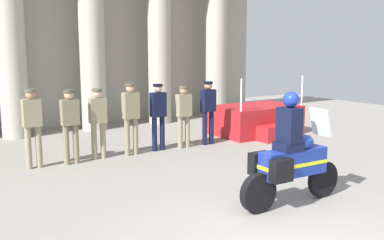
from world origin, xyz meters
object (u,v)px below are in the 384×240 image
object	(u,v)px
reviewing_stand	(257,121)
officer_in_row_3	(131,113)
officer_in_row_4	(158,112)
officer_in_row_6	(208,108)
motorcycle_with_rider	(290,159)
officer_in_row_1	(70,121)
officer_in_row_0	(32,122)
officer_in_row_5	(184,112)
officer_in_row_2	(98,118)

from	to	relation	value
reviewing_stand	officer_in_row_3	world-z (taller)	reviewing_stand
officer_in_row_4	officer_in_row_6	size ratio (longest dim) A/B	1.00
officer_in_row_3	officer_in_row_4	xyz separation A→B (m)	(0.77, 0.05, -0.03)
officer_in_row_4	motorcycle_with_rider	size ratio (longest dim) A/B	0.81
officer_in_row_1	officer_in_row_0	bearing A→B (deg)	-6.95
officer_in_row_4	motorcycle_with_rider	xyz separation A→B (m)	(-0.07, -4.65, -0.21)
officer_in_row_6	motorcycle_with_rider	xyz separation A→B (m)	(-1.54, -4.56, -0.21)
reviewing_stand	officer_in_row_1	size ratio (longest dim) A/B	1.50
officer_in_row_0	officer_in_row_5	bearing A→B (deg)	178.38
officer_in_row_6	motorcycle_with_rider	distance (m)	4.81
officer_in_row_0	officer_in_row_3	world-z (taller)	officer_in_row_3
reviewing_stand	motorcycle_with_rider	world-z (taller)	motorcycle_with_rider
officer_in_row_2	officer_in_row_5	xyz separation A→B (m)	(2.29, -0.10, -0.02)
officer_in_row_4	officer_in_row_6	xyz separation A→B (m)	(1.47, -0.09, 0.01)
officer_in_row_5	officer_in_row_6	world-z (taller)	officer_in_row_6
officer_in_row_3	motorcycle_with_rider	xyz separation A→B (m)	(0.70, -4.60, -0.24)
officer_in_row_0	officer_in_row_3	size ratio (longest dim) A/B	0.99
officer_in_row_3	officer_in_row_5	bearing A→B (deg)	178.27
officer_in_row_1	motorcycle_with_rider	world-z (taller)	motorcycle_with_rider
reviewing_stand	officer_in_row_0	size ratio (longest dim) A/B	1.45
officer_in_row_0	officer_in_row_4	size ratio (longest dim) A/B	1.02
officer_in_row_1	officer_in_row_5	bearing A→B (deg)	179.81
motorcycle_with_rider	officer_in_row_5	bearing A→B (deg)	82.08
officer_in_row_1	officer_in_row_5	xyz separation A→B (m)	(2.97, 0.01, -0.03)
officer_in_row_0	motorcycle_with_rider	distance (m)	5.53
officer_in_row_3	officer_in_row_6	world-z (taller)	officer_in_row_3
officer_in_row_4	reviewing_stand	bearing A→B (deg)	-175.92
officer_in_row_3	officer_in_row_4	bearing A→B (deg)	-176.41
reviewing_stand	officer_in_row_5	world-z (taller)	reviewing_stand
officer_in_row_3	officer_in_row_6	bearing A→B (deg)	178.56
officer_in_row_1	motorcycle_with_rider	bearing A→B (deg)	115.37
officer_in_row_3	officer_in_row_5	world-z (taller)	officer_in_row_3
officer_in_row_1	officer_in_row_4	distance (m)	2.28
officer_in_row_0	officer_in_row_2	size ratio (longest dim) A/B	1.04
officer_in_row_2	officer_in_row_4	xyz separation A→B (m)	(1.58, -0.01, 0.02)
officer_in_row_1	officer_in_row_6	bearing A→B (deg)	179.67
officer_in_row_1	reviewing_stand	bearing A→B (deg)	-176.70
officer_in_row_0	motorcycle_with_rider	bearing A→B (deg)	122.37
officer_in_row_6	officer_in_row_3	bearing A→B (deg)	-1.44
officer_in_row_3	motorcycle_with_rider	distance (m)	4.66
officer_in_row_4	officer_in_row_5	world-z (taller)	officer_in_row_4
officer_in_row_0	officer_in_row_5	size ratio (longest dim) A/B	1.06
officer_in_row_5	officer_in_row_6	size ratio (longest dim) A/B	0.95
officer_in_row_3	officer_in_row_4	world-z (taller)	officer_in_row_3
reviewing_stand	officer_in_row_5	xyz separation A→B (m)	(-2.83, -0.37, 0.54)
officer_in_row_5	officer_in_row_3	bearing A→B (deg)	-1.73
officer_in_row_5	officer_in_row_0	bearing A→B (deg)	-1.62
officer_in_row_1	officer_in_row_3	distance (m)	1.50
officer_in_row_0	officer_in_row_1	world-z (taller)	officer_in_row_0
officer_in_row_1	officer_in_row_3	size ratio (longest dim) A/B	0.96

